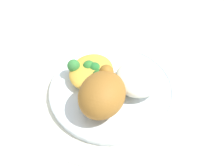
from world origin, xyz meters
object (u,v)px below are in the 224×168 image
plate (112,89)px  roasted_chicken (105,95)px  rice_pile (139,78)px  fork (71,161)px  mac_cheese_with_broccoli (91,71)px

plate → roasted_chicken: size_ratio=2.34×
roasted_chicken → rice_pile: bearing=-30.9°
plate → fork: 0.17m
rice_pile → fork: (-0.20, 0.06, -0.04)m
rice_pile → mac_cheese_with_broccoli: bearing=95.2°
mac_cheese_with_broccoli → rice_pile: bearing=-84.8°
rice_pile → fork: size_ratio=0.69×
plate → mac_cheese_with_broccoli: size_ratio=2.51×
mac_cheese_with_broccoli → plate: bearing=-104.0°
rice_pile → mac_cheese_with_broccoli: (-0.01, 0.10, -0.01)m
plate → rice_pile: 0.06m
roasted_chicken → mac_cheese_with_broccoli: roasted_chicken is taller
roasted_chicken → mac_cheese_with_broccoli: bearing=41.1°
plate → roasted_chicken: 0.07m
plate → roasted_chicken: (-0.05, -0.00, 0.05)m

